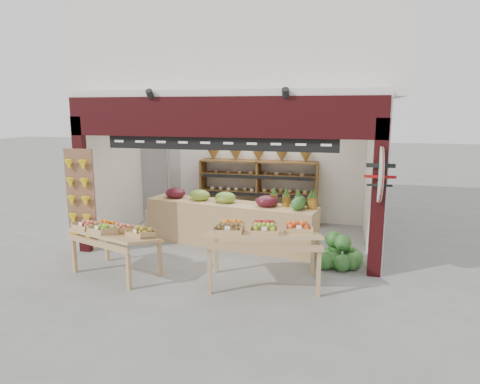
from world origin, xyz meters
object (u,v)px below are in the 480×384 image
(back_shelving, at_px, (258,177))
(cardboard_stack, at_px, (165,226))
(mid_counter, at_px, (230,222))
(watermelon_pile, at_px, (339,255))
(refrigerator, at_px, (161,180))
(display_table_left, at_px, (113,232))
(display_table_right, at_px, (260,232))

(back_shelving, height_order, cardboard_stack, back_shelving)
(mid_counter, distance_m, watermelon_pile, 2.37)
(refrigerator, relative_size, watermelon_pile, 2.44)
(display_table_left, height_order, watermelon_pile, display_table_left)
(mid_counter, xyz_separation_m, display_table_left, (-1.55, -1.93, 0.23))
(mid_counter, relative_size, display_table_left, 2.23)
(cardboard_stack, height_order, display_table_right, display_table_right)
(back_shelving, distance_m, display_table_left, 4.31)
(cardboard_stack, bearing_deg, mid_counter, -9.86)
(watermelon_pile, bearing_deg, cardboard_stack, 165.27)
(mid_counter, relative_size, watermelon_pile, 4.45)
(display_table_left, bearing_deg, mid_counter, 51.20)
(refrigerator, distance_m, watermelon_pile, 5.27)
(display_table_left, bearing_deg, watermelon_pile, 17.67)
(refrigerator, relative_size, mid_counter, 0.55)
(back_shelving, xyz_separation_m, display_table_right, (0.77, -3.78, -0.26))
(refrigerator, bearing_deg, watermelon_pile, -31.02)
(mid_counter, distance_m, display_table_left, 2.49)
(refrigerator, bearing_deg, display_table_right, -49.54)
(display_table_right, bearing_deg, display_table_left, -177.21)
(refrigerator, distance_m, mid_counter, 2.98)
(back_shelving, distance_m, watermelon_pile, 3.50)
(display_table_left, relative_size, display_table_right, 0.86)
(back_shelving, height_order, mid_counter, back_shelving)
(watermelon_pile, bearing_deg, display_table_right, -139.14)
(cardboard_stack, xyz_separation_m, watermelon_pile, (3.80, -1.00, -0.02))
(back_shelving, distance_m, display_table_right, 3.87)
(display_table_right, distance_m, watermelon_pile, 1.78)
(refrigerator, height_order, display_table_left, refrigerator)
(display_table_left, bearing_deg, back_shelving, 65.74)
(cardboard_stack, relative_size, display_table_left, 0.61)
(mid_counter, xyz_separation_m, watermelon_pile, (2.23, -0.73, -0.28))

